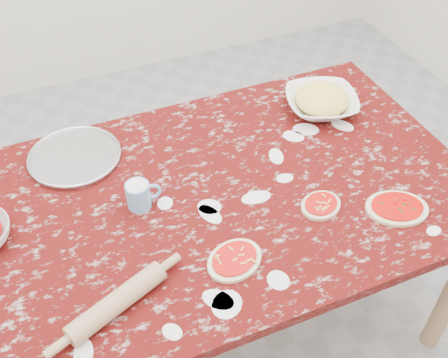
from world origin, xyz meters
TOP-DOWN VIEW (x-y plane):
  - ground at (0.00, 0.00)m, footprint 4.00×4.00m
  - worktable at (0.00, 0.00)m, footprint 1.60×1.00m
  - pizza_tray at (-0.41, 0.34)m, footprint 0.33×0.33m
  - cheese_bowl at (0.50, 0.25)m, footprint 0.33×0.33m
  - flour_mug at (-0.26, 0.04)m, footprint 0.11×0.08m
  - pizza_left at (-0.08, -0.27)m, footprint 0.21×0.18m
  - pizza_mid at (0.25, -0.19)m, footprint 0.16×0.15m
  - pizza_right at (0.46, -0.29)m, footprint 0.23×0.21m
  - rolling_pin at (-0.43, -0.30)m, footprint 0.29×0.16m

SIDE VIEW (x-z plane):
  - ground at x=0.00m, z-range 0.00..0.00m
  - worktable at x=0.00m, z-range 0.29..1.04m
  - pizza_tray at x=-0.41m, z-range 0.75..0.76m
  - pizza_left at x=-0.08m, z-range 0.75..0.77m
  - pizza_mid at x=0.25m, z-range 0.75..0.77m
  - pizza_right at x=0.46m, z-range 0.75..0.77m
  - rolling_pin at x=-0.43m, z-range 0.75..0.81m
  - cheese_bowl at x=0.50m, z-range 0.75..0.81m
  - flour_mug at x=-0.26m, z-range 0.75..0.84m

